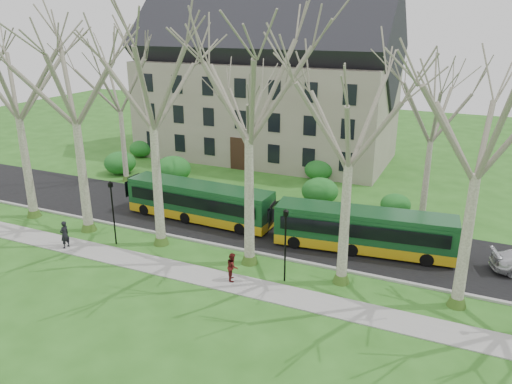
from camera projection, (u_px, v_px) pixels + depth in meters
ground at (202, 254)px, 31.71m from camera, size 120.00×120.00×0.00m
sidewalk at (181, 271)px, 29.55m from camera, size 70.00×2.00×0.06m
road at (240, 223)px, 36.43m from camera, size 80.00×8.00×0.06m
curb at (214, 244)px, 32.98m from camera, size 80.00×0.25×0.14m
building at (265, 81)px, 52.04m from camera, size 26.50×12.20×16.00m
tree_row_verge at (201, 146)px, 29.66m from camera, size 49.00×7.00×14.00m
tree_row_far at (254, 127)px, 39.72m from camera, size 33.00×7.00×12.00m
lamp_row at (192, 223)px, 30.00m from camera, size 36.22×0.22×4.30m
hedges at (235, 172)px, 45.24m from camera, size 30.60×8.60×2.00m
bus_lead at (200, 202)px, 36.62m from camera, size 11.34×2.74×2.82m
bus_follow at (364, 230)px, 31.73m from camera, size 11.41×3.60×2.80m
pedestrian_a at (65, 234)px, 32.24m from camera, size 0.47×0.69×1.84m
pedestrian_b at (233, 267)px, 28.29m from camera, size 0.90×0.99×1.64m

